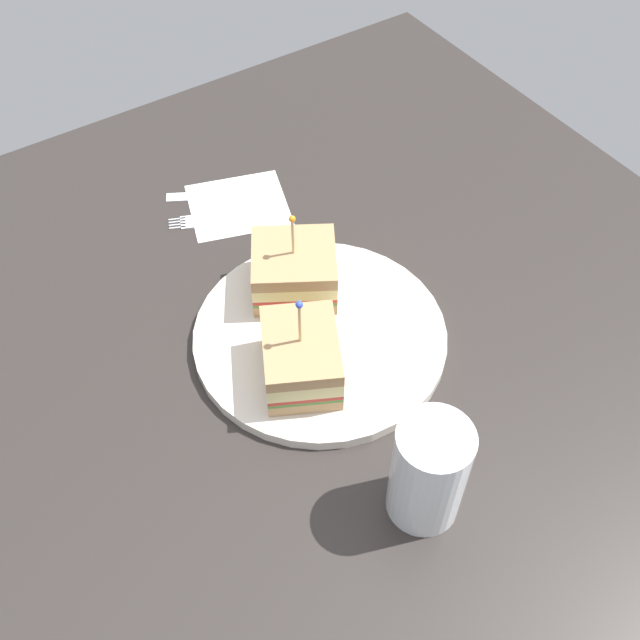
{
  "coord_description": "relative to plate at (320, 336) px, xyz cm",
  "views": [
    {
      "loc": [
        -26.84,
        -41.11,
        62.95
      ],
      "look_at": [
        0.0,
        0.0,
        3.28
      ],
      "focal_mm": 42.71,
      "sensor_mm": 36.0,
      "label": 1
    }
  ],
  "objects": [
    {
      "name": "napkin",
      "position": [
        3.02,
        22.95,
        -0.56
      ],
      "size": [
        14.32,
        13.57,
        0.15
      ],
      "primitive_type": "cube",
      "rotation": [
        0.0,
        0.0,
        9.11
      ],
      "color": "white",
      "rests_on": "ground_plane"
    },
    {
      "name": "knife",
      "position": [
        0.94,
        26.42,
        -0.46
      ],
      "size": [
        11.13,
        6.77,
        0.35
      ],
      "color": "silver",
      "rests_on": "ground_plane"
    },
    {
      "name": "ground_plane",
      "position": [
        0.0,
        0.0,
        -1.64
      ],
      "size": [
        96.77,
        96.77,
        2.0
      ],
      "primitive_type": "cube",
      "color": "#2D2826"
    },
    {
      "name": "fork",
      "position": [
        -1.39,
        22.65,
        -0.46
      ],
      "size": [
        11.44,
        5.82,
        0.35
      ],
      "color": "silver",
      "rests_on": "ground_plane"
    },
    {
      "name": "plate",
      "position": [
        0.0,
        0.0,
        0.0
      ],
      "size": [
        26.37,
        26.37,
        1.28
      ],
      "primitive_type": "cylinder",
      "color": "silver",
      "rests_on": "ground_plane"
    },
    {
      "name": "drink_glass",
      "position": [
        -2.52,
        -20.5,
        4.52
      ],
      "size": [
        6.49,
        6.49,
        11.47
      ],
      "color": "silver",
      "rests_on": "ground_plane"
    },
    {
      "name": "sandwich_half_front",
      "position": [
        -4.44,
        -3.43,
        3.38
      ],
      "size": [
        10.63,
        11.59,
        10.93
      ],
      "color": "tan",
      "rests_on": "plate"
    },
    {
      "name": "sandwich_half_back",
      "position": [
        1.15,
        6.78,
        3.32
      ],
      "size": [
        11.8,
        11.63,
        10.4
      ],
      "color": "tan",
      "rests_on": "plate"
    }
  ]
}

